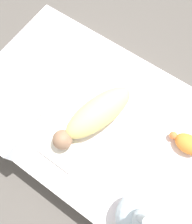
{
  "coord_description": "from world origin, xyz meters",
  "views": [
    {
      "loc": [
        -0.24,
        0.32,
        1.37
      ],
      "look_at": [
        -0.02,
        0.0,
        0.27
      ],
      "focal_mm": 35.0,
      "sensor_mm": 36.0,
      "label": 1
    }
  ],
  "objects_px": {
    "bunny_plush": "(140,218)",
    "turtle_plush": "(187,143)",
    "swaddled_baby": "(96,115)",
    "pillow": "(6,121)"
  },
  "relations": [
    {
      "from": "swaddled_baby",
      "to": "bunny_plush",
      "type": "relative_size",
      "value": 1.28
    },
    {
      "from": "bunny_plush",
      "to": "turtle_plush",
      "type": "relative_size",
      "value": 2.2
    },
    {
      "from": "swaddled_baby",
      "to": "bunny_plush",
      "type": "bearing_deg",
      "value": 73.47
    },
    {
      "from": "swaddled_baby",
      "to": "pillow",
      "type": "distance_m",
      "value": 0.47
    },
    {
      "from": "swaddled_baby",
      "to": "pillow",
      "type": "bearing_deg",
      "value": -34.66
    },
    {
      "from": "swaddled_baby",
      "to": "pillow",
      "type": "height_order",
      "value": "swaddled_baby"
    },
    {
      "from": "swaddled_baby",
      "to": "pillow",
      "type": "relative_size",
      "value": 1.68
    },
    {
      "from": "bunny_plush",
      "to": "turtle_plush",
      "type": "xyz_separation_m",
      "value": [
        -0.04,
        -0.44,
        -0.08
      ]
    },
    {
      "from": "bunny_plush",
      "to": "turtle_plush",
      "type": "distance_m",
      "value": 0.45
    },
    {
      "from": "pillow",
      "to": "turtle_plush",
      "type": "bearing_deg",
      "value": -152.37
    }
  ]
}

